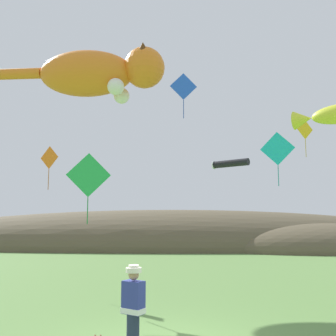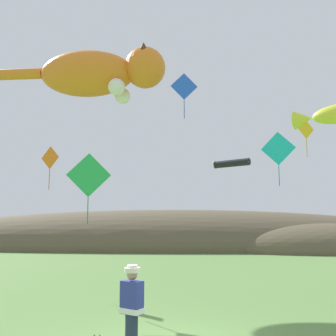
{
  "view_description": "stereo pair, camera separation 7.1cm",
  "coord_description": "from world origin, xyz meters",
  "views": [
    {
      "loc": [
        0.2,
        -8.0,
        2.69
      ],
      "look_at": [
        0.0,
        4.0,
        4.26
      ],
      "focal_mm": 40.0,
      "sensor_mm": 36.0,
      "label": 1
    },
    {
      "loc": [
        0.27,
        -8.0,
        2.69
      ],
      "look_at": [
        0.0,
        4.0,
        4.26
      ],
      "focal_mm": 40.0,
      "sensor_mm": 36.0,
      "label": 2
    }
  ],
  "objects": [
    {
      "name": "kite_tube_streamer",
      "position": [
        3.05,
        10.93,
        5.39
      ],
      "size": [
        1.83,
        1.54,
        0.44
      ],
      "color": "black"
    },
    {
      "name": "kite_diamond_orange",
      "position": [
        -5.22,
        7.93,
        5.21
      ],
      "size": [
        0.91,
        0.45,
        1.9
      ],
      "color": "orange"
    },
    {
      "name": "kite_diamond_teal",
      "position": [
        4.69,
        8.08,
        5.62
      ],
      "size": [
        1.38,
        0.55,
        2.38
      ],
      "color": "#19BFBF"
    },
    {
      "name": "kite_diamond_green",
      "position": [
        -2.72,
        4.58,
        4.08
      ],
      "size": [
        1.5,
        0.25,
        2.41
      ],
      "color": "green"
    },
    {
      "name": "kite_giant_cat",
      "position": [
        -3.71,
        10.6,
        10.08
      ],
      "size": [
        9.14,
        2.89,
        2.77
      ],
      "color": "orange"
    },
    {
      "name": "kite_fish_windsock",
      "position": [
        5.83,
        5.05,
        6.29
      ],
      "size": [
        2.56,
        2.12,
        0.81
      ],
      "color": "yellow"
    },
    {
      "name": "festival_attendant",
      "position": [
        -0.58,
        -0.7,
        0.95
      ],
      "size": [
        0.49,
        0.44,
        1.77
      ],
      "color": "#232D47",
      "rests_on": "ground"
    },
    {
      "name": "kite_diamond_gold",
      "position": [
        6.72,
        10.33,
        6.99
      ],
      "size": [
        0.93,
        0.43,
        1.92
      ],
      "color": "yellow"
    },
    {
      "name": "distant_hill_ridge",
      "position": [
        1.58,
        26.03,
        0.0
      ],
      "size": [
        54.0,
        14.79,
        6.64
      ],
      "color": "brown",
      "rests_on": "ground"
    },
    {
      "name": "kite_diamond_blue",
      "position": [
        0.65,
        9.03,
        8.79
      ],
      "size": [
        1.29,
        0.17,
        2.2
      ],
      "color": "blue"
    }
  ]
}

